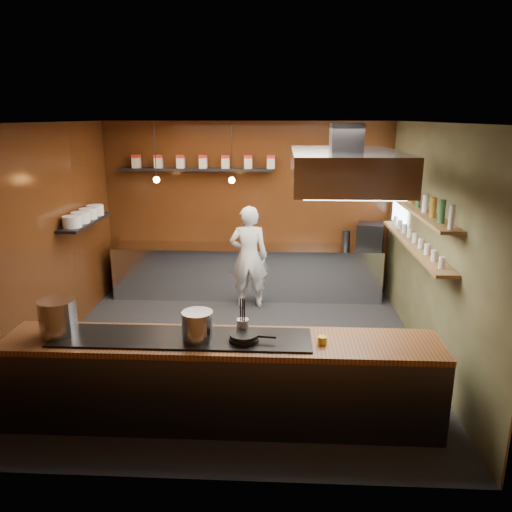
# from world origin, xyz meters

# --- Properties ---
(floor) EXTENTS (5.00, 5.00, 0.00)m
(floor) POSITION_xyz_m (0.00, 0.00, 0.00)
(floor) COLOR black
(floor) RESTS_ON ground
(back_wall) EXTENTS (5.00, 0.00, 5.00)m
(back_wall) POSITION_xyz_m (0.00, 2.50, 1.50)
(back_wall) COLOR black
(back_wall) RESTS_ON ground
(left_wall) EXTENTS (0.00, 5.00, 5.00)m
(left_wall) POSITION_xyz_m (-2.50, 0.00, 1.50)
(left_wall) COLOR black
(left_wall) RESTS_ON ground
(right_wall) EXTENTS (0.00, 5.00, 5.00)m
(right_wall) POSITION_xyz_m (2.50, 0.00, 1.50)
(right_wall) COLOR #424125
(right_wall) RESTS_ON ground
(ceiling) EXTENTS (5.00, 5.00, 0.00)m
(ceiling) POSITION_xyz_m (0.00, 0.00, 3.00)
(ceiling) COLOR silver
(ceiling) RESTS_ON back_wall
(window_pane) EXTENTS (0.00, 1.00, 1.00)m
(window_pane) POSITION_xyz_m (2.45, 1.70, 1.90)
(window_pane) COLOR white
(window_pane) RESTS_ON right_wall
(prep_counter) EXTENTS (4.60, 0.65, 0.90)m
(prep_counter) POSITION_xyz_m (0.00, 2.17, 0.45)
(prep_counter) COLOR silver
(prep_counter) RESTS_ON floor
(pass_counter) EXTENTS (4.40, 0.72, 0.94)m
(pass_counter) POSITION_xyz_m (-0.00, -1.60, 0.47)
(pass_counter) COLOR #38383D
(pass_counter) RESTS_ON floor
(tin_shelf) EXTENTS (2.60, 0.26, 0.04)m
(tin_shelf) POSITION_xyz_m (-0.90, 2.36, 2.20)
(tin_shelf) COLOR black
(tin_shelf) RESTS_ON back_wall
(plate_shelf) EXTENTS (0.30, 1.40, 0.04)m
(plate_shelf) POSITION_xyz_m (-2.34, 1.00, 1.55)
(plate_shelf) COLOR black
(plate_shelf) RESTS_ON left_wall
(bottle_shelf_upper) EXTENTS (0.26, 2.80, 0.04)m
(bottle_shelf_upper) POSITION_xyz_m (2.34, 0.30, 1.92)
(bottle_shelf_upper) COLOR olive
(bottle_shelf_upper) RESTS_ON right_wall
(bottle_shelf_lower) EXTENTS (0.26, 2.80, 0.04)m
(bottle_shelf_lower) POSITION_xyz_m (2.34, 0.30, 1.45)
(bottle_shelf_lower) COLOR olive
(bottle_shelf_lower) RESTS_ON right_wall
(extractor_hood) EXTENTS (1.20, 2.00, 0.72)m
(extractor_hood) POSITION_xyz_m (1.30, -0.40, 2.51)
(extractor_hood) COLOR #38383D
(extractor_hood) RESTS_ON ceiling
(pendant_left) EXTENTS (0.10, 0.10, 0.95)m
(pendant_left) POSITION_xyz_m (-1.40, 1.70, 2.15)
(pendant_left) COLOR black
(pendant_left) RESTS_ON ceiling
(pendant_right) EXTENTS (0.10, 0.10, 0.95)m
(pendant_right) POSITION_xyz_m (-0.20, 1.70, 2.15)
(pendant_right) COLOR black
(pendant_right) RESTS_ON ceiling
(storage_tins) EXTENTS (2.43, 0.13, 0.22)m
(storage_tins) POSITION_xyz_m (-0.75, 2.36, 2.33)
(storage_tins) COLOR beige
(storage_tins) RESTS_ON tin_shelf
(plate_stacks) EXTENTS (0.26, 1.16, 0.16)m
(plate_stacks) POSITION_xyz_m (-2.34, 1.00, 1.65)
(plate_stacks) COLOR white
(plate_stacks) RESTS_ON plate_shelf
(bottles) EXTENTS (0.06, 2.66, 0.24)m
(bottles) POSITION_xyz_m (2.34, 0.30, 2.06)
(bottles) COLOR silver
(bottles) RESTS_ON bottle_shelf_upper
(wine_glasses) EXTENTS (0.07, 2.37, 0.13)m
(wine_glasses) POSITION_xyz_m (2.34, 0.30, 1.53)
(wine_glasses) COLOR silver
(wine_glasses) RESTS_ON bottle_shelf_lower
(stockpot_large) EXTENTS (0.44, 0.44, 0.36)m
(stockpot_large) POSITION_xyz_m (-1.65, -1.59, 1.12)
(stockpot_large) COLOR silver
(stockpot_large) RESTS_ON pass_counter
(stockpot_small) EXTENTS (0.38, 0.38, 0.29)m
(stockpot_small) POSITION_xyz_m (-0.22, -1.64, 1.08)
(stockpot_small) COLOR #B6B8BD
(stockpot_small) RESTS_ON pass_counter
(utensil_crock) EXTENTS (0.17, 0.17, 0.16)m
(utensil_crock) POSITION_xyz_m (0.21, -1.51, 1.02)
(utensil_crock) COLOR silver
(utensil_crock) RESTS_ON pass_counter
(frying_pan) EXTENTS (0.47, 0.30, 0.07)m
(frying_pan) POSITION_xyz_m (0.24, -1.66, 0.98)
(frying_pan) COLOR black
(frying_pan) RESTS_ON pass_counter
(butter_jar) EXTENTS (0.12, 0.12, 0.08)m
(butter_jar) POSITION_xyz_m (1.00, -1.66, 0.96)
(butter_jar) COLOR gold
(butter_jar) RESTS_ON pass_counter
(espresso_machine) EXTENTS (0.52, 0.51, 0.43)m
(espresso_machine) POSITION_xyz_m (2.10, 2.16, 1.12)
(espresso_machine) COLOR black
(espresso_machine) RESTS_ON prep_counter
(chef) EXTENTS (0.64, 0.44, 1.70)m
(chef) POSITION_xyz_m (0.06, 1.69, 0.85)
(chef) COLOR silver
(chef) RESTS_ON floor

